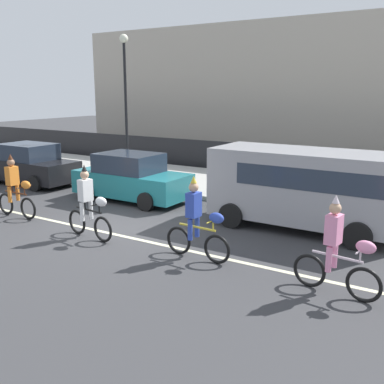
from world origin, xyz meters
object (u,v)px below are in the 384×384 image
Objects in this scene: parked_van_grey at (307,184)px; parked_car_black at (30,165)px; parade_cyclist_cobalt at (198,223)px; parade_cyclist_orange at (16,190)px; parked_car_teal at (131,178)px; parade_cyclist_zebra at (89,207)px; street_lamp_post at (125,84)px; parade_cyclist_pink at (338,252)px.

parked_car_black is (-11.47, 0.02, -0.50)m from parked_van_grey.
parade_cyclist_cobalt is 10.74m from parked_car_black.
parade_cyclist_orange is 1.00× the size of parade_cyclist_cobalt.
parade_cyclist_cobalt reaches higher than parked_car_teal.
parade_cyclist_zebra is at bearing -28.26° from parked_car_black.
parade_cyclist_cobalt is 3.80m from parked_van_grey.
parade_cyclist_cobalt is at bearing -36.18° from parked_car_teal.
parked_van_grey is at bearing -0.23° from parked_car_teal.
parked_car_teal is at bearing -48.39° from street_lamp_post.
parade_cyclist_orange is 1.00× the size of parade_cyclist_zebra.
parade_cyclist_zebra is 1.00× the size of parade_cyclist_cobalt.
parade_cyclist_zebra is 0.38× the size of parked_van_grey.
parade_cyclist_orange is at bearing 179.48° from parade_cyclist_cobalt.
parade_cyclist_zebra is 6.29m from parade_cyclist_pink.
parade_cyclist_zebra is 8.90m from street_lamp_post.
parade_cyclist_cobalt is at bearing -0.52° from parade_cyclist_orange.
parade_cyclist_pink is 0.33× the size of street_lamp_post.
parade_cyclist_zebra reaches higher than parked_car_black.
parade_cyclist_orange is 7.50m from street_lamp_post.
parked_car_teal is (-4.86, 3.55, -0.06)m from parade_cyclist_cobalt.
parked_car_teal is (-6.19, 0.02, -0.50)m from parked_van_grey.
parade_cyclist_cobalt reaches higher than parked_car_black.
parked_car_teal is at bearing 0.09° from parked_car_black.
parade_cyclist_zebra is 7.95m from parked_car_black.
street_lamp_post is (-2.84, 3.20, 3.21)m from parked_car_teal.
parade_cyclist_orange is 3.83m from parked_car_teal.
parade_cyclist_orange is 9.58m from parade_cyclist_pink.
parade_cyclist_cobalt is 0.47× the size of parked_car_teal.
parade_cyclist_zebra and parade_cyclist_pink have the same top height.
parade_cyclist_pink is 0.38× the size of parked_van_grey.
street_lamp_post is at bearing 52.70° from parked_car_black.
parked_car_black is (-13.29, 3.73, -0.06)m from parade_cyclist_pink.
parade_cyclist_pink is (6.29, 0.04, 0.00)m from parade_cyclist_zebra.
parked_van_grey is (-1.82, 3.71, 0.44)m from parade_cyclist_pink.
parade_cyclist_orange and parade_cyclist_zebra have the same top height.
parked_van_grey reaches higher than parade_cyclist_zebra.
parked_van_grey is 1.22× the size of parked_car_teal.
parade_cyclist_cobalt is 0.47× the size of parked_car_black.
parade_cyclist_orange is 8.51m from parked_van_grey.
parked_car_teal is 1.00× the size of parked_car_black.
parade_cyclist_cobalt is at bearing 4.00° from parade_cyclist_zebra.
parade_cyclist_pink is 0.47× the size of parked_car_black.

